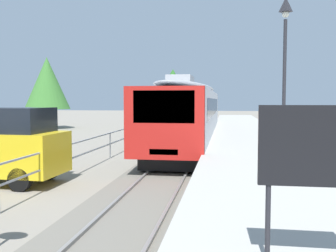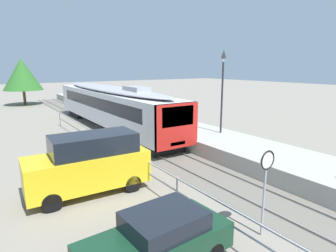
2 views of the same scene
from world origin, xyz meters
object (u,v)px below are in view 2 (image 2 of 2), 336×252
parked_van_yellow (89,163)px  parked_hatchback_dark_green (158,240)px  commuter_train (110,104)px  platform_lamp_mid_platform (223,76)px  speed_limit_sign (266,172)px

parked_van_yellow → parked_hatchback_dark_green: bearing=-90.2°
commuter_train → parked_hatchback_dark_green: commuter_train is taller
platform_lamp_mid_platform → parked_van_yellow: bearing=-167.3°
platform_lamp_mid_platform → speed_limit_sign: size_ratio=1.91×
platform_lamp_mid_platform → parked_van_yellow: platform_lamp_mid_platform is taller
speed_limit_sign → parked_hatchback_dark_green: (-3.46, 0.60, -1.33)m
platform_lamp_mid_platform → speed_limit_sign: bearing=-126.9°
parked_hatchback_dark_green → parked_van_yellow: bearing=89.8°
parked_van_yellow → speed_limit_sign: bearing=-60.4°
commuter_train → platform_lamp_mid_platform: size_ratio=3.66×
speed_limit_sign → parked_van_yellow: speed_limit_sign is taller
commuter_train → parked_van_yellow: size_ratio=3.94×
platform_lamp_mid_platform → speed_limit_sign: 10.58m
parked_hatchback_dark_green → speed_limit_sign: bearing=-9.8°
commuter_train → parked_van_yellow: commuter_train is taller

